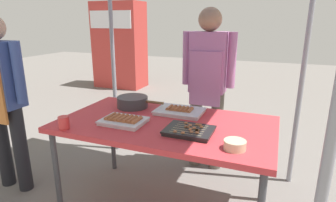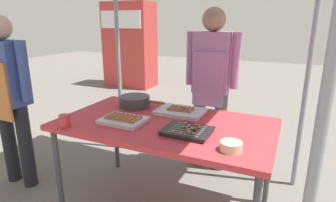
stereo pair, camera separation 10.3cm
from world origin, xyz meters
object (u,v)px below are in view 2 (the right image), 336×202
tray_meat_skewers (187,131)px  neighbor_stall_left (130,45)px  vendor_woman (211,78)px  tray_pork_links (181,111)px  drink_cup_near_edge (65,121)px  stall_table (165,128)px  cooking_wok (135,101)px  condiment_bowl (231,146)px  tray_grilled_sausages (123,120)px  customer_nearby (8,90)px

tray_meat_skewers → neighbor_stall_left: neighbor_stall_left is taller
tray_meat_skewers → neighbor_stall_left: bearing=126.7°
tray_meat_skewers → vendor_woman: (-0.11, 0.94, 0.18)m
tray_pork_links → drink_cup_near_edge: (-0.64, -0.62, 0.03)m
stall_table → tray_pork_links: tray_pork_links is taller
neighbor_stall_left → tray_meat_skewers: bearing=-53.3°
cooking_wok → vendor_woman: size_ratio=0.27×
stall_table → cooking_wok: size_ratio=3.74×
stall_table → condiment_bowl: condiment_bowl is taller
tray_grilled_sausages → vendor_woman: bearing=67.1°
condiment_bowl → neighbor_stall_left: neighbor_stall_left is taller
stall_table → tray_pork_links: 0.24m
stall_table → tray_pork_links: bearing=82.2°
drink_cup_near_edge → customer_nearby: size_ratio=0.06×
condiment_bowl → vendor_woman: bearing=112.2°
tray_meat_skewers → tray_pork_links: 0.42m
neighbor_stall_left → drink_cup_near_edge: bearing=-63.8°
tray_grilled_sausages → drink_cup_near_edge: size_ratio=3.61×
tray_grilled_sausages → cooking_wok: 0.40m
neighbor_stall_left → tray_grilled_sausages: bearing=-58.6°
vendor_woman → neighbor_stall_left: 4.00m
drink_cup_near_edge → customer_nearby: customer_nearby is taller
tray_grilled_sausages → tray_pork_links: size_ratio=0.84×
tray_grilled_sausages → neighbor_stall_left: neighbor_stall_left is taller
tray_grilled_sausages → neighbor_stall_left: bearing=121.4°
tray_meat_skewers → tray_pork_links: tray_pork_links is taller
condiment_bowl → drink_cup_near_edge: (-1.17, -0.11, 0.02)m
tray_grilled_sausages → vendor_woman: vendor_woman is taller
customer_nearby → neighbor_stall_left: 4.12m
vendor_woman → tray_meat_skewers: bearing=96.9°
tray_grilled_sausages → cooking_wok: (-0.13, 0.38, 0.03)m
tray_pork_links → cooking_wok: 0.44m
tray_pork_links → condiment_bowl: (0.53, -0.51, 0.01)m
tray_meat_skewers → cooking_wok: size_ratio=0.75×
customer_nearby → condiment_bowl: bearing=-1.4°
tray_pork_links → drink_cup_near_edge: bearing=-136.0°
vendor_woman → customer_nearby: 1.83m
stall_table → tray_meat_skewers: bearing=-31.6°
stall_table → tray_grilled_sausages: 0.32m
tray_pork_links → drink_cup_near_edge: size_ratio=4.28×
tray_pork_links → neighbor_stall_left: 4.38m
cooking_wok → drink_cup_near_edge: 0.66m
condiment_bowl → vendor_woman: size_ratio=0.08×
tray_grilled_sausages → customer_nearby: 1.13m
tray_pork_links → neighbor_stall_left: (-2.66, 3.47, 0.17)m
drink_cup_near_edge → vendor_woman: 1.40m
stall_table → drink_cup_near_edge: 0.73m
tray_meat_skewers → drink_cup_near_edge: size_ratio=3.59×
drink_cup_near_edge → stall_table: bearing=32.7°
tray_grilled_sausages → cooking_wok: cooking_wok is taller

